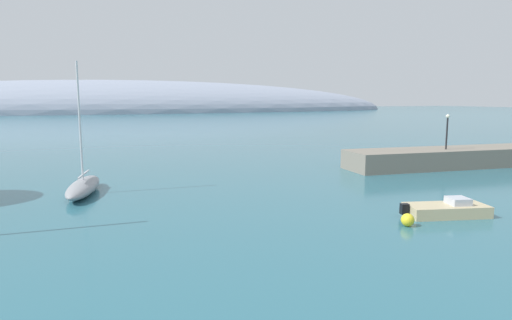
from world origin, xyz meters
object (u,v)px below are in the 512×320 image
(motorboat_sand_foreground, at_px, (447,210))
(harbor_lamp_post, at_px, (447,127))
(mooring_buoy_yellow, at_px, (408,220))
(sailboat_grey_mid_mooring, at_px, (83,186))

(motorboat_sand_foreground, bearing_deg, harbor_lamp_post, 59.90)
(mooring_buoy_yellow, distance_m, harbor_lamp_post, 22.49)
(motorboat_sand_foreground, relative_size, harbor_lamp_post, 1.53)
(motorboat_sand_foreground, height_order, mooring_buoy_yellow, motorboat_sand_foreground)
(harbor_lamp_post, bearing_deg, mooring_buoy_yellow, -141.21)
(sailboat_grey_mid_mooring, relative_size, mooring_buoy_yellow, 13.31)
(motorboat_sand_foreground, bearing_deg, mooring_buoy_yellow, -152.37)
(sailboat_grey_mid_mooring, bearing_deg, harbor_lamp_post, 101.28)
(motorboat_sand_foreground, xyz_separation_m, mooring_buoy_yellow, (-3.51, -0.71, -0.03))
(mooring_buoy_yellow, xyz_separation_m, harbor_lamp_post, (17.30, 13.91, 3.63))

